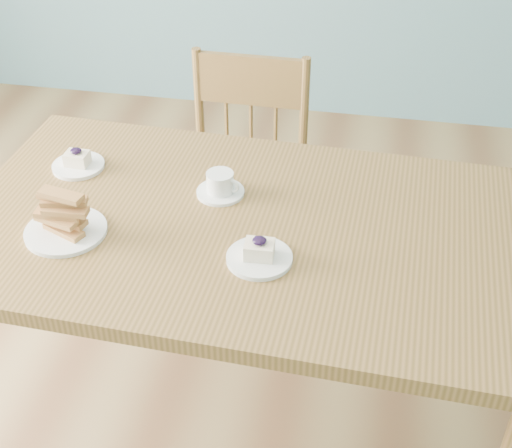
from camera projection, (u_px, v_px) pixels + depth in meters
name	position (u px, v px, depth m)	size (l,w,h in m)	color
room	(171.00, 85.00, 1.42)	(5.01, 5.01, 2.71)	#9C7949
dining_table	(247.00, 248.00, 1.95)	(1.60, 0.96, 0.84)	olive
dining_chair	(243.00, 186.00, 2.67)	(0.44, 0.42, 0.96)	olive
cheesecake_plate_near	(259.00, 255.00, 1.77)	(0.17, 0.17, 0.07)	white
cheesecake_plate_far	(78.00, 163.00, 2.12)	(0.15, 0.15, 0.07)	white
coffee_cup	(221.00, 185.00, 2.00)	(0.14, 0.14, 0.07)	white
biscotti_plate	(63.00, 219.00, 1.84)	(0.22, 0.22, 0.13)	white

